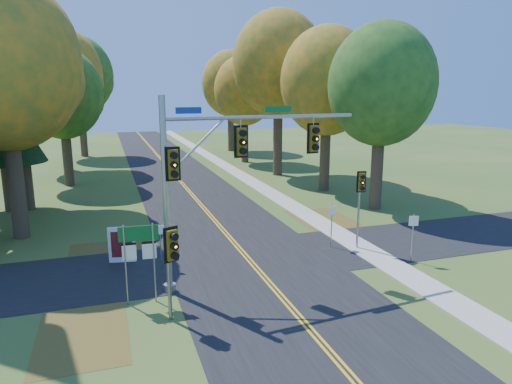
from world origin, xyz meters
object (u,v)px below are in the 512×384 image
object	(u,v)px
route_sign_cluster	(139,248)
info_kiosk	(122,245)
traffic_mast	(218,166)
east_signal_pole	(361,191)

from	to	relation	value
route_sign_cluster	info_kiosk	distance (m)	5.01
traffic_mast	info_kiosk	world-z (taller)	traffic_mast
east_signal_pole	traffic_mast	bearing A→B (deg)	-151.72
east_signal_pole	route_sign_cluster	size ratio (longest dim) A/B	1.30
east_signal_pole	info_kiosk	xyz separation A→B (m)	(-11.81, 1.97, -2.29)
traffic_mast	east_signal_pole	distance (m)	8.42
east_signal_pole	info_kiosk	size ratio (longest dim) A/B	2.37
traffic_mast	route_sign_cluster	world-z (taller)	traffic_mast
route_sign_cluster	traffic_mast	bearing A→B (deg)	17.51
traffic_mast	route_sign_cluster	xyz separation A→B (m)	(-3.34, -0.80, -2.87)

